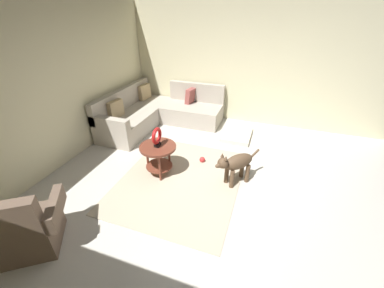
{
  "coord_description": "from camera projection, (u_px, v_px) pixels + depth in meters",
  "views": [
    {
      "loc": [
        -2.7,
        -0.5,
        2.5
      ],
      "look_at": [
        0.45,
        0.6,
        0.55
      ],
      "focal_mm": 22.06,
      "sensor_mm": 36.0,
      "label": 1
    }
  ],
  "objects": [
    {
      "name": "torus_sculpture",
      "position": [
        157.0,
        137.0,
        3.74
      ],
      "size": [
        0.28,
        0.08,
        0.33
      ],
      "color": "black",
      "rests_on": "side_table"
    },
    {
      "name": "dog_bed_mat",
      "position": [
        237.0,
        135.0,
        5.22
      ],
      "size": [
        0.8,
        0.6,
        0.09
      ],
      "primitive_type": "cube",
      "color": "beige",
      "rests_on": "ground_plane"
    },
    {
      "name": "dog",
      "position": [
        236.0,
        164.0,
        3.68
      ],
      "size": [
        0.67,
        0.61,
        0.63
      ],
      "rotation": [
        0.0,
        0.0,
        0.84
      ],
      "color": "brown",
      "rests_on": "ground_plane"
    },
    {
      "name": "wall_back",
      "position": [
        45.0,
        90.0,
        3.76
      ],
      "size": [
        6.0,
        0.12,
        2.7
      ],
      "primitive_type": "cube",
      "color": "beige",
      "rests_on": "ground_plane"
    },
    {
      "name": "side_table",
      "position": [
        158.0,
        152.0,
        3.89
      ],
      "size": [
        0.6,
        0.6,
        0.54
      ],
      "color": "brown",
      "rests_on": "ground_plane"
    },
    {
      "name": "armchair",
      "position": [
        25.0,
        229.0,
        2.67
      ],
      "size": [
        0.95,
        1.0,
        0.88
      ],
      "rotation": [
        0.0,
        0.0,
        -0.95
      ],
      "color": "brown",
      "rests_on": "ground_plane"
    },
    {
      "name": "sectional_couch",
      "position": [
        158.0,
        113.0,
        5.66
      ],
      "size": [
        2.2,
        2.25,
        0.88
      ],
      "color": "#B2A899",
      "rests_on": "ground_plane"
    },
    {
      "name": "area_rug",
      "position": [
        180.0,
        180.0,
        3.92
      ],
      "size": [
        2.3,
        1.9,
        0.01
      ],
      "primitive_type": "cube",
      "color": "#BCAD93",
      "rests_on": "ground_plane"
    },
    {
      "name": "ground_plane",
      "position": [
        219.0,
        198.0,
        3.63
      ],
      "size": [
        6.0,
        6.0,
        0.1
      ],
      "primitive_type": "cube",
      "color": "beige"
    },
    {
      "name": "dog_toy_ball",
      "position": [
        202.0,
        160.0,
        4.36
      ],
      "size": [
        0.1,
        0.1,
        0.1
      ],
      "primitive_type": "sphere",
      "color": "red",
      "rests_on": "ground_plane"
    },
    {
      "name": "wall_right",
      "position": [
        253.0,
        65.0,
        5.32
      ],
      "size": [
        0.12,
        6.0,
        2.7
      ],
      "primitive_type": "cube",
      "color": "beige",
      "rests_on": "ground_plane"
    }
  ]
}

